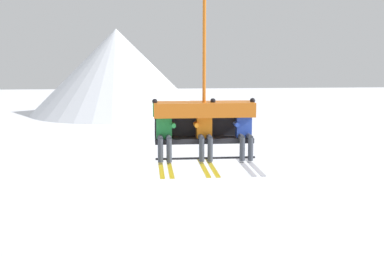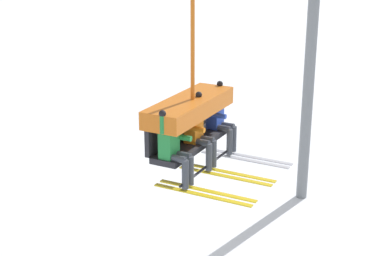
% 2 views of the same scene
% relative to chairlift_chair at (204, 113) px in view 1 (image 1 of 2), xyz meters
% --- Properties ---
extents(mountain_peak_central, '(21.46, 21.46, 10.57)m').
position_rel_chairlift_chair_xyz_m(mountain_peak_central, '(-4.90, 51.46, -0.46)').
color(mountain_peak_central, white).
rests_on(mountain_peak_central, ground_plane).
extents(chairlift_chair, '(2.11, 0.74, 4.52)m').
position_rel_chairlift_chair_xyz_m(chairlift_chair, '(0.00, 0.00, 0.00)').
color(chairlift_chair, '#232328').
extents(skier_green, '(0.48, 1.70, 1.34)m').
position_rel_chairlift_chair_xyz_m(skier_green, '(-0.85, -0.21, -0.33)').
color(skier_green, '#23843D').
extents(skier_orange, '(0.48, 1.70, 1.34)m').
position_rel_chairlift_chair_xyz_m(skier_orange, '(0.00, -0.21, -0.33)').
color(skier_orange, orange).
extents(skier_blue, '(0.48, 1.70, 1.34)m').
position_rel_chairlift_chair_xyz_m(skier_blue, '(0.85, -0.21, -0.33)').
color(skier_blue, '#2847B7').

